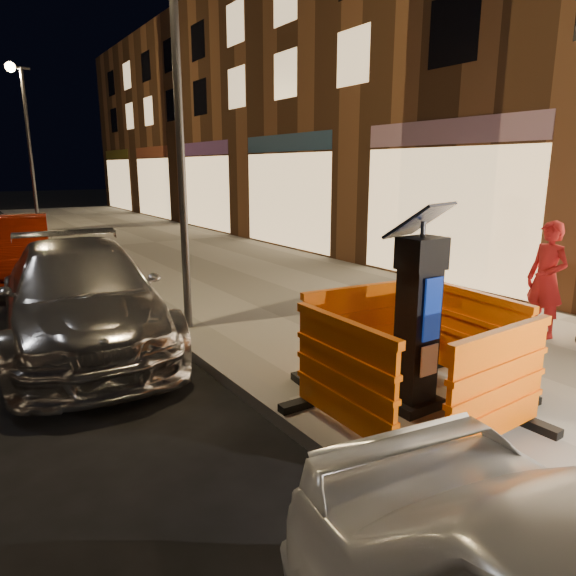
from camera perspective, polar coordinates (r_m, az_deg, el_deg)
ground_plane at (r=5.70m, az=-1.19°, el=-13.85°), size 120.00×120.00×0.00m
sidewalk at (r=7.57m, az=18.52°, el=-6.91°), size 6.00×60.00×0.15m
kerb at (r=5.66m, az=-1.20°, el=-13.18°), size 0.30×60.00×0.15m
parking_kiosk at (r=5.31m, az=14.24°, el=-2.98°), size 0.66×0.66×2.00m
barrier_front at (r=4.91m, az=22.26°, el=-10.42°), size 1.45×0.65×1.12m
barrier_back at (r=6.08m, az=7.39°, el=-4.94°), size 1.48×0.73×1.12m
barrier_kerbside at (r=4.83m, az=6.18°, el=-9.86°), size 0.61×1.44×1.12m
barrier_bldgside at (r=6.15m, az=20.03°, el=-5.46°), size 0.71×1.47×1.12m
car_silver at (r=8.33m, az=-21.51°, el=-5.85°), size 2.69×5.40×1.51m
car_red at (r=13.93m, az=-27.88°, el=0.99°), size 2.19×4.66×1.48m
man at (r=8.36m, az=26.79°, el=0.85°), size 0.50×0.68×1.71m
street_lamp_mid at (r=7.88m, az=-11.96°, el=17.03°), size 0.12×0.12×6.00m
street_lamp_far at (r=22.49m, az=-26.72°, el=13.34°), size 0.12×0.12×6.00m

